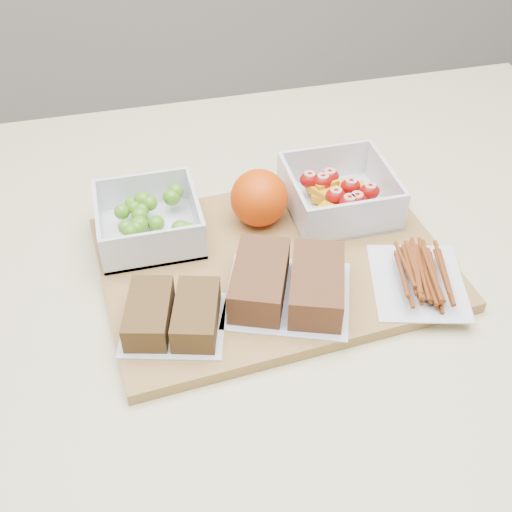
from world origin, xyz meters
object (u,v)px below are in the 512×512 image
at_px(grape_container, 150,220).
at_px(pretzel_bag, 420,274).
at_px(sandwich_bag_center, 288,283).
at_px(cutting_board, 274,263).
at_px(orange, 259,198).
at_px(fruit_container, 339,195).
at_px(sandwich_bag_left, 173,315).

height_order(grape_container, pretzel_bag, grape_container).
bearing_deg(sandwich_bag_center, cutting_board, 88.71).
bearing_deg(cutting_board, orange, 85.57).
xyz_separation_m(fruit_container, pretzel_bag, (0.05, -0.16, -0.01)).
bearing_deg(cutting_board, pretzel_bag, -32.25).
xyz_separation_m(cutting_board, orange, (0.00, 0.08, 0.05)).
xyz_separation_m(grape_container, pretzel_bag, (0.30, -0.17, -0.01)).
distance_m(grape_container, pretzel_bag, 0.34).
bearing_deg(grape_container, fruit_container, -1.39).
xyz_separation_m(cutting_board, sandwich_bag_left, (-0.14, -0.08, 0.03)).
distance_m(grape_container, sandwich_bag_left, 0.16).
xyz_separation_m(orange, sandwich_bag_center, (-0.00, -0.14, -0.02)).
height_order(orange, sandwich_bag_left, orange).
bearing_deg(sandwich_bag_left, cutting_board, 30.16).
height_order(grape_container, sandwich_bag_left, grape_container).
distance_m(sandwich_bag_left, sandwich_bag_center, 0.14).
distance_m(orange, pretzel_bag, 0.23).
bearing_deg(grape_container, sandwich_bag_left, -88.51).
height_order(cutting_board, orange, orange).
height_order(cutting_board, fruit_container, fruit_container).
bearing_deg(pretzel_bag, sandwich_bag_left, 179.36).
height_order(fruit_container, sandwich_bag_center, fruit_container).
bearing_deg(cutting_board, fruit_container, 30.93).
relative_size(fruit_container, sandwich_bag_center, 0.76).
relative_size(grape_container, sandwich_bag_left, 0.94).
xyz_separation_m(fruit_container, sandwich_bag_left, (-0.25, -0.16, -0.01)).
distance_m(orange, sandwich_bag_center, 0.15).
relative_size(cutting_board, pretzel_bag, 2.70).
relative_size(fruit_container, pretzel_bag, 0.88).
bearing_deg(sandwich_bag_center, pretzel_bag, -5.81).
distance_m(cutting_board, pretzel_bag, 0.18).
bearing_deg(orange, sandwich_bag_left, -131.24).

